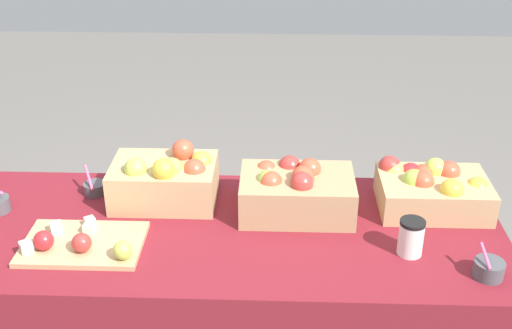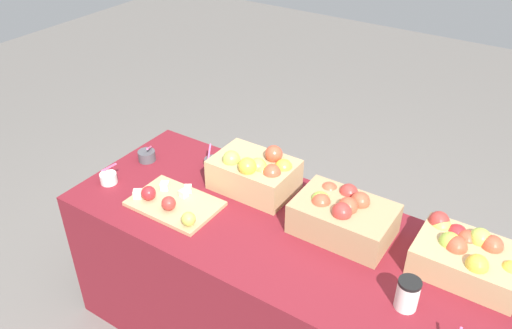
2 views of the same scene
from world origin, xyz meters
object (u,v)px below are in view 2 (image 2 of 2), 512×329
object	(u,v)px
apple_crate_middle	(342,215)
apple_crate_right	(256,173)
sample_bowl_extra	(109,178)
coffee_cup	(408,294)
apple_crate_left	(467,255)
sample_bowl_mid	(147,156)
sample_bowl_near	(213,162)
cutting_board_front	(172,203)

from	to	relation	value
apple_crate_middle	apple_crate_right	world-z (taller)	apple_crate_right
sample_bowl_extra	coffee_cup	size ratio (longest dim) A/B	0.89
apple_crate_left	coffee_cup	world-z (taller)	apple_crate_left
apple_crate_middle	sample_bowl_extra	world-z (taller)	apple_crate_middle
sample_bowl_mid	sample_bowl_extra	xyz separation A→B (m)	(-0.01, -0.25, -0.00)
sample_bowl_mid	coffee_cup	world-z (taller)	coffee_cup
sample_bowl_near	sample_bowl_extra	distance (m)	0.50
sample_bowl_extra	coffee_cup	bearing A→B (deg)	1.45
apple_crate_middle	sample_bowl_extra	xyz separation A→B (m)	(-1.07, -0.28, -0.06)
apple_crate_left	apple_crate_right	xyz separation A→B (m)	(-0.95, 0.00, 0.02)
apple_crate_middle	apple_crate_right	distance (m)	0.47
apple_crate_right	sample_bowl_extra	size ratio (longest dim) A/B	3.43
apple_crate_left	apple_crate_middle	distance (m)	0.49
sample_bowl_near	cutting_board_front	bearing A→B (deg)	-82.10
sample_bowl_mid	sample_bowl_extra	bearing A→B (deg)	-93.13
apple_crate_middle	sample_bowl_extra	size ratio (longest dim) A/B	3.65
apple_crate_right	apple_crate_middle	bearing A→B (deg)	-7.05
coffee_cup	sample_bowl_near	bearing A→B (deg)	162.71
sample_bowl_near	sample_bowl_extra	xyz separation A→B (m)	(-0.33, -0.38, 0.00)
apple_crate_right	coffee_cup	bearing A→B (deg)	-20.10
sample_bowl_mid	sample_bowl_extra	distance (m)	0.25
apple_crate_right	sample_bowl_mid	xyz separation A→B (m)	(-0.60, -0.09, -0.06)
sample_bowl_mid	apple_crate_middle	bearing A→B (deg)	2.01
cutting_board_front	sample_bowl_mid	size ratio (longest dim) A/B	4.16
cutting_board_front	sample_bowl_extra	xyz separation A→B (m)	(-0.38, -0.02, 0.01)
sample_bowl_near	sample_bowl_extra	world-z (taller)	sample_bowl_extra
apple_crate_left	sample_bowl_near	size ratio (longest dim) A/B	3.69
apple_crate_right	sample_bowl_mid	distance (m)	0.61
apple_crate_middle	cutting_board_front	bearing A→B (deg)	-159.47
sample_bowl_extra	cutting_board_front	bearing A→B (deg)	3.30
apple_crate_left	sample_bowl_mid	distance (m)	1.55
apple_crate_right	sample_bowl_near	world-z (taller)	apple_crate_right
cutting_board_front	sample_bowl_extra	distance (m)	0.38
apple_crate_right	cutting_board_front	size ratio (longest dim) A/B	0.96
apple_crate_middle	cutting_board_front	xyz separation A→B (m)	(-0.70, -0.26, -0.06)
apple_crate_right	sample_bowl_extra	bearing A→B (deg)	-150.83
apple_crate_left	apple_crate_right	size ratio (longest dim) A/B	1.02
sample_bowl_extra	apple_crate_middle	bearing A→B (deg)	14.75
apple_crate_middle	sample_bowl_near	distance (m)	0.76
sample_bowl_mid	sample_bowl_extra	size ratio (longest dim) A/B	0.86
apple_crate_right	cutting_board_front	bearing A→B (deg)	-126.18
cutting_board_front	sample_bowl_near	world-z (taller)	sample_bowl_near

